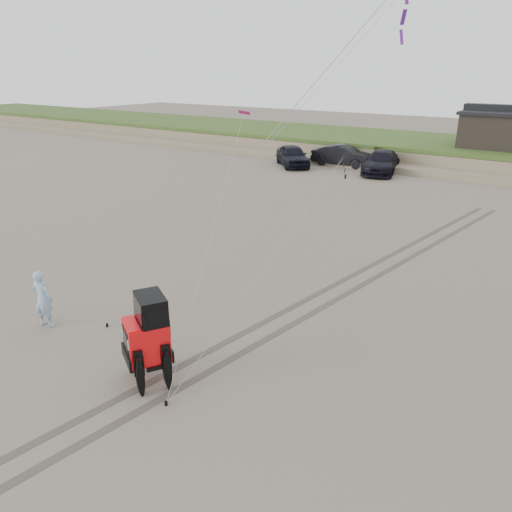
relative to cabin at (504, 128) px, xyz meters
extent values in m
plane|color=#6B6054|center=(-2.00, -37.00, -3.24)|extent=(160.00, 160.00, 0.00)
cube|color=#7A6B54|center=(-2.00, 1.00, -2.54)|extent=(160.00, 12.00, 1.40)
cube|color=#2D4719|center=(-2.00, 1.00, -1.69)|extent=(160.00, 12.00, 0.35)
cube|color=#7A6B54|center=(-2.00, -5.50, -2.99)|extent=(160.00, 3.50, 0.50)
cube|color=black|center=(0.00, 0.00, -0.21)|extent=(6.00, 5.00, 2.60)
cube|color=black|center=(0.00, 0.00, 1.21)|extent=(6.40, 5.40, 0.25)
cube|color=black|center=(0.00, 0.00, 1.59)|extent=(6.40, 1.20, 0.50)
imported|color=black|center=(-14.50, -8.92, -2.36)|extent=(5.09, 5.14, 1.76)
imported|color=black|center=(-10.99, -6.46, -2.37)|extent=(5.33, 2.06, 1.73)
imported|color=black|center=(-7.23, -7.44, -2.38)|extent=(3.65, 6.28, 1.71)
imported|color=#7EAAC3|center=(-6.71, -37.54, -2.27)|extent=(0.81, 0.64, 1.94)
cube|color=black|center=(0.93, -32.08, 2.24)|extent=(0.24, 0.49, 0.28)
cube|color=#B31666|center=(-4.89, -29.00, 2.99)|extent=(0.56, 0.45, 0.22)
cylinder|color=black|center=(-5.03, -36.48, -3.18)|extent=(0.08, 0.08, 0.12)
cylinder|color=black|center=(-0.60, -38.30, -3.18)|extent=(0.08, 0.08, 0.12)
cube|color=#4C443D|center=(-0.40, -29.00, -3.23)|extent=(4.42, 29.74, 0.01)
cube|color=#4C443D|center=(0.40, -29.00, -3.23)|extent=(4.42, 29.74, 0.01)
camera|label=1|loc=(7.13, -45.49, 4.69)|focal=35.00mm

